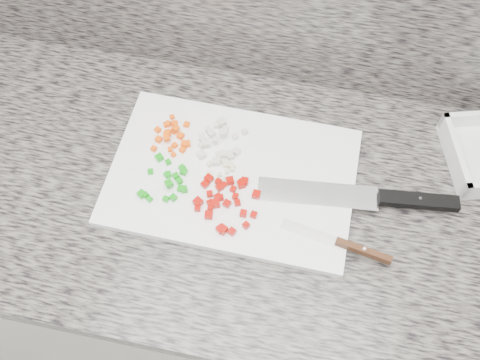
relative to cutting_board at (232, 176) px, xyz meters
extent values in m
cube|color=silver|center=(0.04, -0.02, -0.48)|extent=(3.92, 0.62, 0.86)
cube|color=#615D56|center=(0.04, -0.02, -0.03)|extent=(3.96, 0.64, 0.04)
cube|color=white|center=(0.00, 0.00, 0.00)|extent=(0.48, 0.32, 0.02)
cube|color=#FF5405|center=(-0.17, 0.07, 0.01)|extent=(0.01, 0.01, 0.01)
cube|color=#FF5405|center=(-0.13, 0.07, 0.02)|extent=(0.01, 0.01, 0.01)
cube|color=#FF5405|center=(-0.14, 0.06, 0.02)|extent=(0.02, 0.02, 0.01)
cube|color=#FF5405|center=(-0.14, 0.07, 0.01)|extent=(0.01, 0.01, 0.01)
cube|color=#FF5405|center=(-0.11, 0.05, 0.01)|extent=(0.01, 0.01, 0.01)
cube|color=#FF5405|center=(-0.13, 0.03, 0.01)|extent=(0.01, 0.01, 0.01)
cube|color=#FF5405|center=(-0.16, 0.05, 0.01)|extent=(0.01, 0.01, 0.01)
cube|color=#FF5405|center=(-0.14, 0.05, 0.02)|extent=(0.02, 0.02, 0.01)
cube|color=#FF5405|center=(-0.15, 0.11, 0.01)|extent=(0.01, 0.01, 0.01)
cube|color=#FF5405|center=(-0.15, 0.09, 0.01)|extent=(0.01, 0.01, 0.01)
cube|color=#FF5405|center=(-0.12, 0.06, 0.01)|extent=(0.02, 0.02, 0.01)
cube|color=#FF5405|center=(-0.16, 0.02, 0.01)|extent=(0.01, 0.01, 0.01)
cube|color=#FF5405|center=(-0.12, 0.09, 0.01)|extent=(0.01, 0.01, 0.01)
cube|color=#FF5405|center=(-0.13, 0.04, 0.01)|extent=(0.01, 0.01, 0.01)
cube|color=#FF5405|center=(-0.16, 0.09, 0.01)|extent=(0.01, 0.01, 0.01)
cube|color=#FF5405|center=(-0.14, 0.09, 0.01)|extent=(0.01, 0.01, 0.01)
cube|color=#FF5405|center=(-0.11, 0.05, 0.01)|extent=(0.01, 0.01, 0.01)
cube|color=#FF5405|center=(-0.10, 0.05, 0.01)|extent=(0.01, 0.01, 0.01)
cube|color=#FF5405|center=(-0.15, 0.06, 0.02)|extent=(0.01, 0.01, 0.01)
cube|color=#FF5405|center=(-0.12, 0.02, 0.01)|extent=(0.01, 0.01, 0.01)
cube|color=#FF5405|center=(-0.11, 0.03, 0.01)|extent=(0.01, 0.01, 0.01)
cube|color=#FF5405|center=(-0.11, 0.05, 0.01)|extent=(0.01, 0.01, 0.01)
cube|color=beige|center=(-0.07, 0.09, 0.01)|extent=(0.01, 0.01, 0.01)
cube|color=beige|center=(-0.05, 0.11, 0.01)|extent=(0.02, 0.02, 0.01)
cube|color=beige|center=(-0.08, 0.07, 0.01)|extent=(0.01, 0.01, 0.01)
cube|color=beige|center=(-0.04, 0.08, 0.02)|extent=(0.02, 0.02, 0.01)
cube|color=beige|center=(-0.07, 0.03, 0.01)|extent=(0.02, 0.02, 0.01)
cube|color=beige|center=(-0.01, 0.04, 0.01)|extent=(0.02, 0.02, 0.01)
cube|color=beige|center=(-0.08, 0.07, 0.01)|extent=(0.01, 0.01, 0.01)
cube|color=beige|center=(-0.05, 0.06, 0.02)|extent=(0.01, 0.01, 0.01)
cube|color=beige|center=(-0.03, 0.04, 0.01)|extent=(0.02, 0.02, 0.01)
cube|color=beige|center=(0.00, 0.05, 0.01)|extent=(0.02, 0.02, 0.01)
cube|color=beige|center=(-0.07, 0.05, 0.01)|extent=(0.01, 0.01, 0.01)
cube|color=beige|center=(-0.05, 0.11, 0.02)|extent=(0.02, 0.02, 0.01)
cube|color=beige|center=(-0.03, 0.10, 0.01)|extent=(0.01, 0.01, 0.01)
cube|color=beige|center=(-0.01, 0.08, 0.01)|extent=(0.02, 0.02, 0.01)
cube|color=beige|center=(-0.02, 0.04, 0.01)|extent=(0.01, 0.01, 0.01)
cube|color=beige|center=(-0.05, 0.10, 0.01)|extent=(0.01, 0.01, 0.01)
cube|color=beige|center=(-0.07, 0.03, 0.01)|extent=(0.02, 0.02, 0.01)
cube|color=beige|center=(-0.01, 0.04, 0.01)|extent=(0.02, 0.02, 0.01)
cube|color=beige|center=(-0.06, 0.08, 0.01)|extent=(0.02, 0.02, 0.01)
cube|color=beige|center=(-0.04, 0.02, 0.02)|extent=(0.02, 0.02, 0.01)
cube|color=beige|center=(0.00, 0.10, 0.01)|extent=(0.01, 0.01, 0.01)
cube|color=beige|center=(-0.06, 0.05, 0.02)|extent=(0.02, 0.02, 0.01)
cube|color=beige|center=(-0.03, 0.04, 0.01)|extent=(0.02, 0.02, 0.01)
cube|color=#0E9B0E|center=(-0.13, 0.00, 0.01)|extent=(0.01, 0.01, 0.01)
cube|color=#0E9B0E|center=(-0.10, -0.07, 0.01)|extent=(0.02, 0.02, 0.01)
cube|color=#0E9B0E|center=(-0.09, -0.05, 0.01)|extent=(0.01, 0.01, 0.01)
cube|color=#0E9B0E|center=(-0.12, -0.03, 0.01)|extent=(0.01, 0.01, 0.01)
cube|color=#0E9B0E|center=(-0.14, -0.09, 0.01)|extent=(0.01, 0.01, 0.01)
cube|color=#0E9B0E|center=(-0.08, -0.05, 0.01)|extent=(0.02, 0.02, 0.01)
cube|color=#0E9B0E|center=(-0.12, -0.03, 0.01)|extent=(0.01, 0.01, 0.01)
cube|color=#0E9B0E|center=(-0.15, 0.01, 0.01)|extent=(0.02, 0.02, 0.01)
cube|color=#0E9B0E|center=(-0.11, -0.08, 0.01)|extent=(0.01, 0.01, 0.01)
cube|color=#0E9B0E|center=(-0.16, -0.03, 0.01)|extent=(0.01, 0.01, 0.01)
cube|color=#0E9B0E|center=(-0.10, -0.04, 0.01)|extent=(0.02, 0.02, 0.01)
cube|color=#0E9B0E|center=(-0.09, -0.02, 0.01)|extent=(0.01, 0.01, 0.01)
cube|color=#0E9B0E|center=(-0.10, -0.03, 0.01)|extent=(0.02, 0.02, 0.01)
cube|color=#0E9B0E|center=(-0.16, -0.08, 0.01)|extent=(0.02, 0.02, 0.01)
cube|color=#0E9B0E|center=(-0.10, -0.01, 0.01)|extent=(0.01, 0.01, 0.01)
cube|color=#0E9B0E|center=(-0.11, -0.05, 0.02)|extent=(0.02, 0.02, 0.01)
cube|color=#0E9B0E|center=(-0.15, -0.08, 0.01)|extent=(0.01, 0.01, 0.01)
cube|color=#A90902|center=(-0.04, -0.02, 0.01)|extent=(0.02, 0.02, 0.01)
cube|color=#A90902|center=(-0.02, -0.10, 0.02)|extent=(0.02, 0.02, 0.01)
cube|color=#A90902|center=(0.01, -0.03, 0.01)|extent=(0.01, 0.01, 0.01)
cube|color=#A90902|center=(0.03, -0.01, 0.01)|extent=(0.01, 0.01, 0.01)
cube|color=#A90902|center=(-0.02, -0.07, 0.02)|extent=(0.02, 0.02, 0.01)
cube|color=#A90902|center=(0.00, -0.02, 0.01)|extent=(0.02, 0.02, 0.01)
cube|color=#A90902|center=(0.00, -0.12, 0.01)|extent=(0.02, 0.02, 0.01)
cube|color=#A90902|center=(-0.01, -0.03, 0.01)|extent=(0.01, 0.01, 0.01)
cube|color=#A90902|center=(-0.05, -0.09, 0.01)|extent=(0.01, 0.01, 0.01)
cube|color=#A90902|center=(0.02, -0.06, 0.01)|extent=(0.01, 0.01, 0.01)
cube|color=#A90902|center=(0.03, -0.12, 0.01)|extent=(0.02, 0.02, 0.01)
cube|color=#A90902|center=(-0.02, -0.08, 0.01)|extent=(0.01, 0.01, 0.01)
cube|color=#A90902|center=(0.00, -0.07, 0.01)|extent=(0.02, 0.02, 0.01)
cube|color=#A90902|center=(0.04, -0.08, 0.01)|extent=(0.01, 0.01, 0.01)
cube|color=#A90902|center=(-0.05, -0.04, 0.01)|extent=(0.02, 0.02, 0.01)
cube|color=#A90902|center=(-0.05, -0.08, 0.02)|extent=(0.02, 0.02, 0.01)
cube|color=#A90902|center=(0.06, -0.04, 0.02)|extent=(0.02, 0.02, 0.01)
cube|color=#A90902|center=(0.02, -0.02, 0.01)|extent=(0.02, 0.02, 0.01)
cube|color=#A90902|center=(-0.03, -0.05, 0.01)|extent=(0.01, 0.01, 0.01)
cube|color=#A90902|center=(0.02, -0.02, 0.01)|extent=(0.02, 0.02, 0.01)
cube|color=#A90902|center=(-0.02, -0.02, 0.01)|extent=(0.01, 0.01, 0.01)
cube|color=#A90902|center=(0.02, -0.05, 0.01)|extent=(0.01, 0.01, 0.01)
cube|color=#A90902|center=(-0.01, -0.06, 0.01)|extent=(0.01, 0.01, 0.01)
cube|color=#A90902|center=(0.01, -0.12, 0.02)|extent=(0.02, 0.02, 0.01)
cube|color=#A90902|center=(-0.02, -0.04, 0.01)|extent=(0.02, 0.02, 0.01)
cube|color=#A90902|center=(0.05, -0.10, 0.01)|extent=(0.02, 0.02, 0.01)
cube|color=#A90902|center=(-0.03, -0.07, 0.01)|extent=(0.02, 0.02, 0.01)
cube|color=#A90902|center=(0.06, -0.08, 0.01)|extent=(0.01, 0.01, 0.01)
cube|color=#A90902|center=(-0.01, -0.06, 0.01)|extent=(0.02, 0.02, 0.01)
cube|color=beige|center=(-0.01, 0.00, 0.01)|extent=(0.01, 0.01, 0.01)
cube|color=beige|center=(-0.02, 0.02, 0.01)|extent=(0.01, 0.01, 0.01)
cube|color=beige|center=(0.00, 0.01, 0.01)|extent=(0.01, 0.01, 0.01)
cube|color=beige|center=(-0.02, -0.02, 0.01)|extent=(0.01, 0.01, 0.01)
cube|color=beige|center=(-0.01, -0.01, 0.01)|extent=(0.01, 0.01, 0.01)
cube|color=beige|center=(-0.02, 0.02, 0.01)|extent=(0.01, 0.01, 0.01)
cube|color=beige|center=(0.00, 0.01, 0.01)|extent=(0.01, 0.01, 0.01)
cube|color=beige|center=(-0.02, -0.01, 0.01)|extent=(0.01, 0.01, 0.01)
cube|color=beige|center=(-0.02, -0.02, 0.01)|extent=(0.01, 0.01, 0.01)
cube|color=beige|center=(-0.04, -0.01, 0.01)|extent=(0.01, 0.01, 0.01)
cube|color=beige|center=(-0.01, 0.02, 0.01)|extent=(0.01, 0.01, 0.01)
cube|color=beige|center=(-0.05, 0.01, 0.01)|extent=(0.01, 0.01, 0.01)
cube|color=beige|center=(-0.03, 0.02, 0.01)|extent=(0.01, 0.01, 0.01)
cube|color=beige|center=(-0.01, 0.02, 0.01)|extent=(0.01, 0.01, 0.01)
cube|color=silver|center=(0.17, -0.01, 0.01)|extent=(0.23, 0.08, 0.00)
cube|color=black|center=(0.36, 0.01, 0.02)|extent=(0.15, 0.04, 0.02)
cylinder|color=silver|center=(0.36, 0.01, 0.02)|extent=(0.01, 0.01, 0.00)
cube|color=silver|center=(0.16, -0.09, 0.01)|extent=(0.10, 0.04, 0.00)
cube|color=#4A2412|center=(0.26, -0.11, 0.02)|extent=(0.10, 0.03, 0.02)
cylinder|color=silver|center=(0.26, -0.11, 0.02)|extent=(0.01, 0.01, 0.00)
cube|color=white|center=(0.42, 0.12, 0.02)|extent=(0.06, 0.17, 0.04)
camera|label=1|loc=(0.12, -0.51, 0.91)|focal=40.00mm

